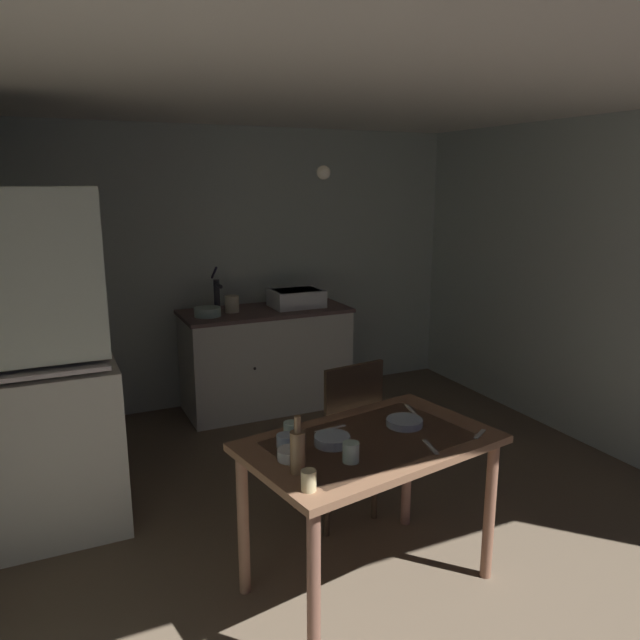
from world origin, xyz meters
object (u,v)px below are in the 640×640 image
Objects in this scene: hutch_cabinet at (23,382)px; serving_bowl_wide at (404,422)px; mixing_bowl_counter at (208,312)px; teacup_mint at (309,480)px; sink_basin at (296,298)px; glass_bottle at (298,450)px; chair_far_side at (342,440)px; dining_table at (370,460)px; hand_pump at (217,293)px.

serving_bowl_wide is at bearing -32.80° from hutch_cabinet.
mixing_bowl_counter is 2.79m from teacup_mint.
sink_basin reaches higher than mixing_bowl_counter.
hutch_cabinet is 7.68× the size of glass_bottle.
mixing_bowl_counter reaches higher than teacup_mint.
hutch_cabinet reaches higher than chair_far_side.
hutch_cabinet is at bearing 141.46° from dining_table.
chair_far_side is at bearing -84.92° from hand_pump.
hand_pump is 2.91m from teacup_mint.
hutch_cabinet is 1.70m from glass_bottle.
hand_pump is 4.63× the size of teacup_mint.
serving_bowl_wide is 2.14× the size of teacup_mint.
chair_far_side is 5.46× the size of serving_bowl_wide.
glass_bottle is at bearing -159.81° from dining_table.
hutch_cabinet is 1.96× the size of chair_far_side.
hand_pump is (1.46, 1.37, 0.15)m from hutch_cabinet.
serving_bowl_wide is (0.26, -2.48, -0.26)m from hand_pump.
hand_pump reaches higher than mixing_bowl_counter.
hand_pump is 2.16× the size of serving_bowl_wide.
sink_basin is at bearing 79.81° from serving_bowl_wide.
dining_table is at bearing -162.64° from serving_bowl_wide.
chair_far_side is at bearing -105.20° from sink_basin.
dining_table is 0.51m from glass_bottle.
hand_pump reaches higher than serving_bowl_wide.
glass_bottle is (-0.44, -0.16, 0.21)m from dining_table.
hand_pump is 2.50m from serving_bowl_wide.
chair_far_side is at bearing 55.85° from teacup_mint.
chair_far_side reaches higher than teacup_mint.
teacup_mint is (-0.43, -2.86, -0.24)m from hand_pump.
serving_bowl_wide is 0.80m from teacup_mint.
hutch_cabinet is at bearing 147.20° from serving_bowl_wide.
sink_basin is 0.70m from hand_pump.
chair_far_side reaches higher than mixing_bowl_counter.
hand_pump is at bearing 40.81° from mixing_bowl_counter.
sink_basin reaches higher than glass_bottle.
glass_bottle is (0.02, 0.15, 0.06)m from teacup_mint.
dining_table is 15.25× the size of teacup_mint.
dining_table is at bearing -89.44° from hand_pump.
mixing_bowl_counter is at bearing 93.15° from dining_table.
dining_table is 5.10× the size of glass_bottle.
sink_basin is at bearing 3.54° from mixing_bowl_counter.
mixing_bowl_counter is 1.94m from chair_far_side.
glass_bottle is (-1.11, -2.67, -0.09)m from sink_basin.
serving_bowl_wide reaches higher than dining_table.
mixing_bowl_counter is at bearing 83.36° from teacup_mint.
teacup_mint is at bearing -124.15° from chair_far_side.
sink_basin reaches higher than teacup_mint.
sink_basin is at bearing 67.36° from glass_bottle.
teacup_mint is (-0.69, -0.39, 0.02)m from serving_bowl_wide.
serving_bowl_wide is (1.72, -1.11, -0.11)m from hutch_cabinet.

